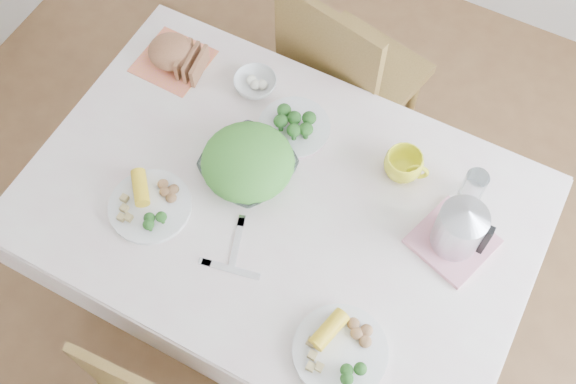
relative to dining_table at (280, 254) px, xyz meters
The scene contains 17 objects.
floor 0.38m from the dining_table, ahead, with size 3.60×3.60×0.00m, color brown.
dining_table is the anchor object (origin of this frame).
tablecloth 0.38m from the dining_table, ahead, with size 1.50×1.00×0.01m, color white.
chair_far 0.76m from the dining_table, 95.86° to the left, with size 0.45×0.45×0.99m, color brown.
salad_bowl 0.44m from the dining_table, 159.08° to the left, with size 0.26×0.26×0.06m, color white.
dinner_plate_left 0.55m from the dining_table, 149.70° to the right, with size 0.25×0.25×0.02m, color white.
dinner_plate_right 0.62m from the dining_table, 41.68° to the right, with size 0.26×0.26×0.02m, color white.
broccoli_plate 0.48m from the dining_table, 108.03° to the left, with size 0.23×0.23×0.02m, color beige.
napkin 0.75m from the dining_table, 151.70° to the left, with size 0.22×0.22×0.00m, color #F47C55.
bread_loaf 0.78m from the dining_table, 151.70° to the left, with size 0.15×0.15×0.09m, color brown.
fruit_bowl 0.60m from the dining_table, 128.56° to the left, with size 0.14×0.14×0.04m, color white.
yellow_mug 0.58m from the dining_table, 43.74° to the left, with size 0.12×0.12×0.09m, color #FDF728.
glass_tumbler 0.72m from the dining_table, 29.82° to the left, with size 0.07×0.07×0.13m, color white.
pink_tray 0.65m from the dining_table, 13.83° to the left, with size 0.21×0.21×0.02m, color #D38190.
electric_kettle 0.73m from the dining_table, 13.83° to the left, with size 0.14×0.14×0.19m, color #B2B5BA.
fork_left 0.43m from the dining_table, 104.50° to the right, with size 0.02×0.17×0.00m, color silver.
knife 0.46m from the dining_table, 94.87° to the right, with size 0.02×0.17×0.00m, color silver.
Camera 1 is at (0.45, -0.79, 2.55)m, focal length 42.00 mm.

